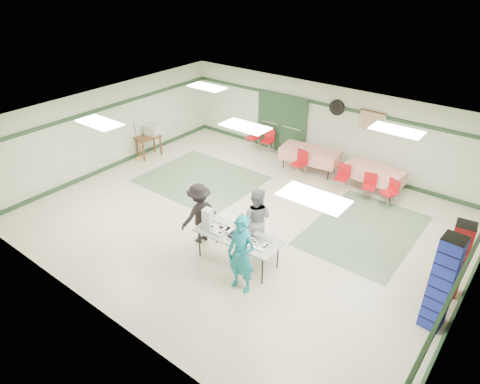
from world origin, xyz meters
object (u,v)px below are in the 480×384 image
Objects in this scene: dining_table_a at (374,173)px; chair_d at (300,161)px; volunteer_dark at (200,213)px; crate_stack_blue_a at (442,284)px; broom at (138,141)px; printer_table at (148,139)px; crate_stack_blue_b at (441,289)px; office_printer at (153,130)px; volunteer_teal at (241,254)px; volunteer_grey at (256,219)px; crate_stack_red at (456,259)px; chair_b at (343,175)px; chair_loose_b at (254,135)px; dining_table_b at (310,154)px; chair_loose_a at (268,138)px; serving_table at (238,237)px; chair_c at (391,190)px; chair_a at (370,184)px.

chair_d reaches higher than dining_table_a.
crate_stack_blue_a reaches higher than volunteer_dark.
volunteer_dark is 0.89× the size of dining_table_a.
chair_d is at bearing 18.00° from broom.
printer_table is at bearing 71.94° from broom.
office_printer is (-10.30, 2.06, 0.13)m from crate_stack_blue_b.
volunteer_teal is 1.51m from volunteer_grey.
chair_d is at bearing 152.76° from crate_stack_red.
volunteer_grey is at bearing -179.10° from crate_stack_blue_a.
dining_table_a is at bearing 29.41° from printer_table.
crate_stack_blue_a reaches higher than chair_b.
volunteer_dark is (-1.26, -0.61, -0.03)m from volunteer_grey.
office_printer is at bearing -175.26° from chair_b.
crate_stack_blue_a is at bearing 159.75° from volunteer_grey.
dining_table_b is at bearing 1.06° from chair_loose_b.
crate_stack_red reaches higher than volunteer_grey.
chair_loose_b is (-4.18, 6.18, -0.34)m from volunteer_teal.
volunteer_dark is at bearing -80.27° from chair_loose_a.
chair_loose_a is 0.49× the size of crate_stack_red.
volunteer_teal is at bearing -48.23° from chair_loose_b.
dining_table_a is 4.13m from chair_loose_a.
serving_table is 5.36m from dining_table_b.
crate_stack_red is 1.30× the size of broom.
chair_b is 0.94× the size of chair_d.
crate_stack_red is at bearing 33.61° from volunteer_teal.
chair_c is at bearing 120.99° from crate_stack_blue_a.
broom is (-10.38, 1.42, -0.10)m from crate_stack_blue_b.
office_printer is (-10.30, 2.21, -0.11)m from crate_stack_blue_a.
dining_table_b is at bearing -97.63° from volunteer_grey.
broom is at bearing -122.12° from chair_loose_b.
chair_c is 4.40m from crate_stack_blue_b.
crate_stack_red is at bearing -34.88° from chair_loose_a.
chair_b is 0.92× the size of chair_loose_b.
chair_c is (0.74, -0.58, -0.07)m from dining_table_a.
dining_table_b is 1.25× the size of crate_stack_blue_b.
broom is (-7.42, -2.30, 0.20)m from chair_a.
dining_table_a is at bearing -7.20° from dining_table_b.
dining_table_a is at bearing 75.03° from serving_table.
office_printer is at bearing -108.39° from volunteer_dark.
crate_stack_red is at bearing -25.70° from chair_c.
chair_loose_a is at bearing 179.92° from dining_table_a.
chair_loose_b is (-3.93, 0.86, 0.05)m from chair_b.
chair_d is 5.96m from crate_stack_red.
chair_d is (-1.48, 0.01, 0.03)m from chair_b.
chair_a is at bearing -10.07° from chair_b.
chair_loose_a reaches higher than serving_table.
dining_table_b is 2.21× the size of chair_d.
volunteer_dark reaches higher than chair_c.
chair_c is 8.38m from broom.
volunteer_grey is 4.19m from crate_stack_blue_a.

